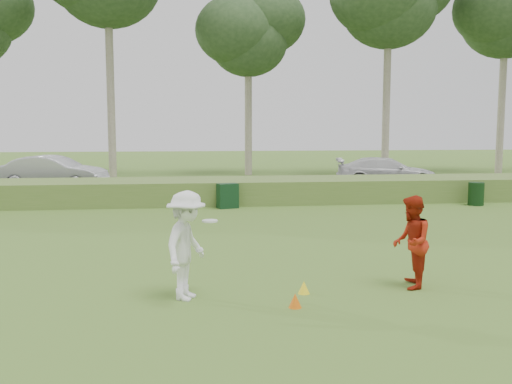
{
  "coord_description": "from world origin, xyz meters",
  "views": [
    {
      "loc": [
        -1.73,
        -10.4,
        2.96
      ],
      "look_at": [
        0.0,
        4.0,
        1.3
      ],
      "focal_mm": 40.0,
      "sensor_mm": 36.0,
      "label": 1
    }
  ],
  "objects": [
    {
      "name": "park_road",
      "position": [
        0.0,
        17.0,
        0.03
      ],
      "size": [
        80.0,
        6.0,
        0.06
      ],
      "primitive_type": "cube",
      "color": "#2D2D2D",
      "rests_on": "ground"
    },
    {
      "name": "cone_yellow",
      "position": [
        0.3,
        -0.68,
        0.12
      ],
      "size": [
        0.21,
        0.21,
        0.23
      ],
      "primitive_type": "cone",
      "color": "yellow",
      "rests_on": "ground"
    },
    {
      "name": "player_white",
      "position": [
        -1.77,
        -0.74,
        0.94
      ],
      "size": [
        1.12,
        1.39,
        1.88
      ],
      "rotation": [
        0.0,
        0.0,
        1.16
      ],
      "color": "white",
      "rests_on": "ground"
    },
    {
      "name": "reed_strip",
      "position": [
        0.0,
        12.0,
        0.45
      ],
      "size": [
        80.0,
        3.0,
        0.9
      ],
      "primitive_type": "cube",
      "color": "#4F712D",
      "rests_on": "ground"
    },
    {
      "name": "trash_bin",
      "position": [
        9.12,
        9.89,
        0.44
      ],
      "size": [
        0.74,
        0.74,
        0.87
      ],
      "primitive_type": "cylinder",
      "rotation": [
        0.0,
        0.0,
        0.34
      ],
      "color": "black",
      "rests_on": "ground"
    },
    {
      "name": "cone_orange",
      "position": [
        -0.01,
        -1.44,
        0.12
      ],
      "size": [
        0.22,
        0.22,
        0.24
      ],
      "primitive_type": "cone",
      "color": "#E4610C",
      "rests_on": "ground"
    },
    {
      "name": "player_red",
      "position": [
        2.33,
        -0.53,
        0.86
      ],
      "size": [
        0.89,
        1.0,
        1.72
      ],
      "primitive_type": "imported",
      "rotation": [
        0.0,
        0.0,
        -1.91
      ],
      "color": "#A3200E",
      "rests_on": "ground"
    },
    {
      "name": "tree_4",
      "position": [
        2.0,
        24.5,
        8.59
      ],
      "size": [
        6.24,
        6.24,
        11.5
      ],
      "color": "gray",
      "rests_on": "ground"
    },
    {
      "name": "car_mid",
      "position": [
        -7.82,
        16.49,
        0.86
      ],
      "size": [
        5.1,
        2.72,
        1.6
      ],
      "primitive_type": "imported",
      "rotation": [
        0.0,
        0.0,
        1.35
      ],
      "color": "#B8B9BD",
      "rests_on": "park_road"
    },
    {
      "name": "ground",
      "position": [
        0.0,
        0.0,
        0.0
      ],
      "size": [
        120.0,
        120.0,
        0.0
      ],
      "primitive_type": "plane",
      "color": "#406822",
      "rests_on": "ground"
    },
    {
      "name": "car_right",
      "position": [
        7.92,
        16.4,
        0.77
      ],
      "size": [
        5.18,
        2.96,
        1.42
      ],
      "primitive_type": "imported",
      "rotation": [
        0.0,
        0.0,
        1.36
      ],
      "color": "silver",
      "rests_on": "park_road"
    },
    {
      "name": "utility_cabinet",
      "position": [
        -0.3,
        10.25,
        0.45
      ],
      "size": [
        0.82,
        0.63,
        0.9
      ],
      "primitive_type": "cube",
      "rotation": [
        0.0,
        0.0,
        0.28
      ],
      "color": "#103219",
      "rests_on": "ground"
    },
    {
      "name": "tree_6",
      "position": [
        18.0,
        23.8,
        10.1
      ],
      "size": [
        7.02,
        7.02,
        13.5
      ],
      "color": "gray",
      "rests_on": "ground"
    }
  ]
}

